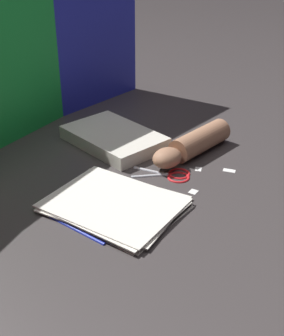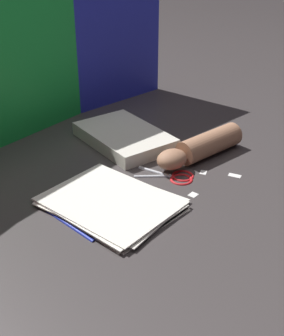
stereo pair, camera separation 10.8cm
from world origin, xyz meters
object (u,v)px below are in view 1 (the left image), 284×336
object	(u,v)px
paper_stack	(114,204)
hand_forearm	(192,144)
scissors	(172,174)
book_closed	(114,138)

from	to	relation	value
paper_stack	hand_forearm	distance (m)	0.33
paper_stack	scissors	size ratio (longest dim) A/B	1.97
paper_stack	hand_forearm	xyz separation A→B (m)	(0.32, -0.03, 0.02)
paper_stack	book_closed	bearing A→B (deg)	36.05
book_closed	scissors	size ratio (longest dim) A/B	2.05
paper_stack	hand_forearm	bearing A→B (deg)	-4.66
book_closed	hand_forearm	distance (m)	0.23
book_closed	scissors	xyz separation A→B (m)	(-0.07, -0.23, -0.01)
book_closed	scissors	bearing A→B (deg)	-106.69
hand_forearm	paper_stack	bearing A→B (deg)	175.34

